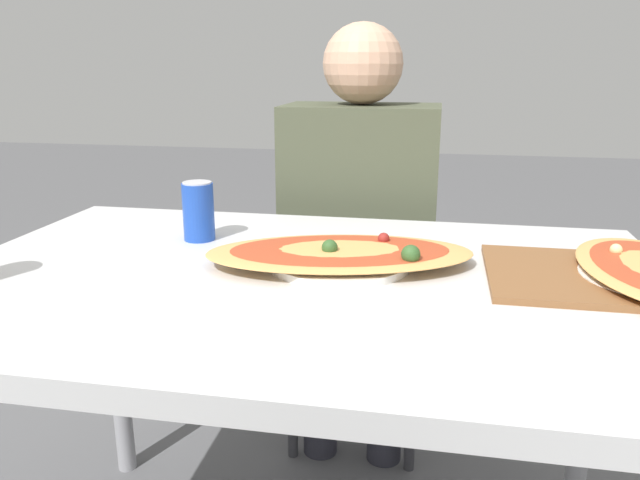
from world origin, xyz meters
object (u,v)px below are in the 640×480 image
object	(u,v)px
dining_table	(303,311)
chair_far_seated	(363,272)
soda_can	(198,211)
pizza_main	(340,254)
person_seated	(360,210)

from	to	relation	value
dining_table	chair_far_seated	size ratio (longest dim) A/B	1.48
chair_far_seated	soda_can	distance (m)	0.72
dining_table	pizza_main	distance (m)	0.13
pizza_main	person_seated	bearing A→B (deg)	93.68
person_seated	soda_can	bearing A→B (deg)	58.69
soda_can	dining_table	bearing A→B (deg)	-34.39
pizza_main	soda_can	size ratio (longest dim) A/B	4.32
chair_far_seated	dining_table	bearing A→B (deg)	88.39
dining_table	soda_can	world-z (taller)	soda_can
pizza_main	soda_can	xyz separation A→B (m)	(-0.32, 0.12, 0.04)
chair_far_seated	pizza_main	xyz separation A→B (m)	(0.04, -0.70, 0.27)
pizza_main	soda_can	world-z (taller)	soda_can
dining_table	soda_can	distance (m)	0.35
chair_far_seated	pizza_main	distance (m)	0.75
chair_far_seated	soda_can	xyz separation A→B (m)	(-0.29, -0.58, 0.31)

